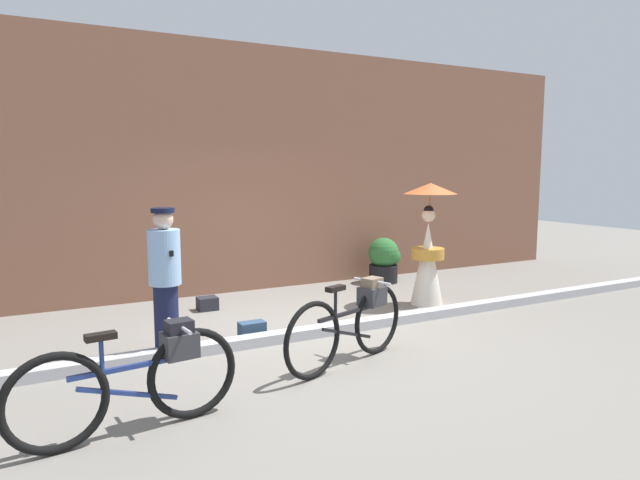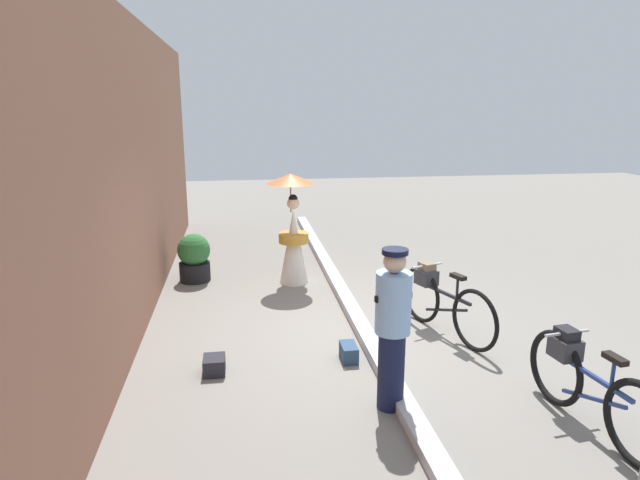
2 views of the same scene
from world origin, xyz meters
The scene contains 10 objects.
ground_plane centered at (0.00, 0.00, 0.00)m, with size 30.00×30.00×0.00m, color gray.
building_wall centered at (0.00, 3.00, 2.01)m, with size 14.00×0.40×4.02m, color brown.
sidewalk_curb centered at (0.00, 0.00, 0.06)m, with size 14.00×0.20×0.12m, color #B2B2B7.
bicycle_near_officer centered at (-0.15, -1.02, 0.46)m, with size 1.71×0.69×0.86m.
bicycle_far_side centered at (-2.39, -1.56, 0.43)m, with size 1.76×0.48×0.83m.
person_officer centered at (-1.81, 0.12, 0.85)m, with size 0.34×0.38×1.61m.
person_with_parasol centered at (2.19, 0.68, 0.91)m, with size 0.79×0.79×1.81m.
potted_plant_by_door centered at (2.53, 2.30, 0.41)m, with size 0.56×0.54×0.81m.
backpack_on_pavement centered at (-0.85, 1.85, 0.10)m, with size 0.28×0.24×0.19m.
backpack_spare centered at (-0.75, 0.32, 0.10)m, with size 0.31×0.18×0.19m.
Camera 1 is at (-3.06, -5.79, 2.01)m, focal length 31.09 mm.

